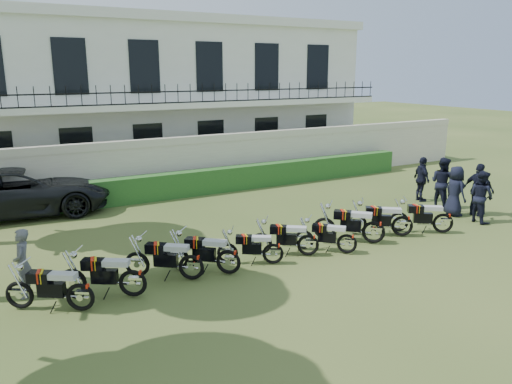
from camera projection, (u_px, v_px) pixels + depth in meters
ground at (306, 245)px, 14.53m from camera, size 100.00×100.00×0.00m
perimeter_wall at (198, 162)px, 21.04m from camera, size 30.00×0.35×2.30m
hedge at (228, 179)px, 20.99m from camera, size 18.00×0.60×1.00m
building at (152, 95)px, 25.48m from camera, size 20.40×9.60×7.40m
motorcycle_0 at (80, 290)px, 10.42m from camera, size 1.67×1.16×1.06m
motorcycle_1 at (133, 277)px, 11.08m from camera, size 1.76×1.13×1.09m
motorcycle_2 at (191, 261)px, 11.98m from camera, size 1.65×1.29×1.09m
motorcycle_3 at (228, 256)px, 12.32m from camera, size 1.54×1.40×1.08m
motorcycle_4 at (273, 249)px, 12.99m from camera, size 1.54×0.99×0.96m
motorcycle_5 at (308, 240)px, 13.56m from camera, size 1.57×1.18×1.03m
motorcycle_6 at (347, 239)px, 13.73m from camera, size 1.29×1.31×0.96m
motorcycle_7 at (374, 227)px, 14.51m from camera, size 1.57×1.54×1.15m
motorcycle_8 at (403, 221)px, 15.14m from camera, size 1.66×1.31×1.10m
motorcycle_9 at (443, 218)px, 15.45m from camera, size 1.66×1.22×1.08m
suv at (19, 192)px, 17.36m from camera, size 6.24×3.27×1.68m
inspector at (23, 263)px, 11.08m from camera, size 0.50×0.65×1.58m
officer_1 at (481, 197)px, 16.56m from camera, size 0.77×0.93×1.76m
officer_2 at (478, 190)px, 17.30m from camera, size 0.62×1.14×1.85m
officer_3 at (455, 191)px, 17.31m from camera, size 0.69×0.94×1.76m
officer_4 at (442, 183)px, 18.28m from camera, size 0.79×0.97×1.89m
officer_5 at (422, 179)px, 19.22m from camera, size 0.71×1.10×1.74m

